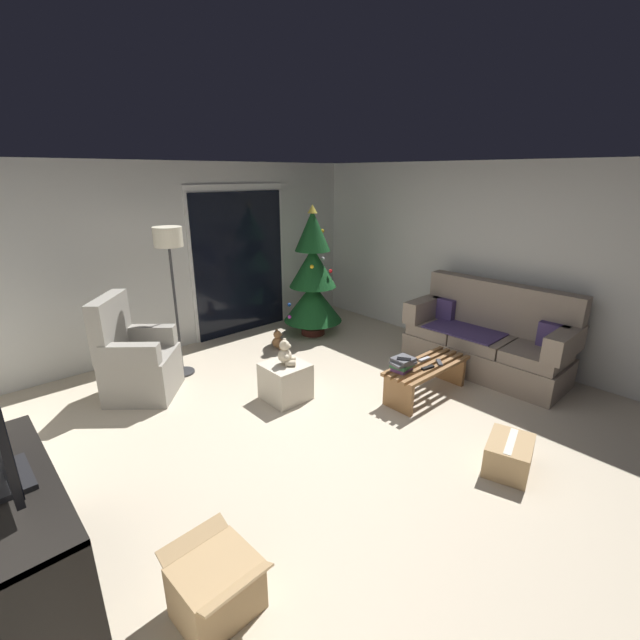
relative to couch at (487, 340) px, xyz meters
The scene contains 21 objects.
ground_plane 2.37m from the couch, behind, with size 7.00×7.00×0.00m, color beige.
wall_back 4.14m from the couch, 124.91° to the left, with size 5.72×0.12×2.50m, color beige.
wall_right 1.04m from the couch, 25.73° to the left, with size 0.12×6.00×2.50m, color beige.
patio_door_frame 3.63m from the couch, 114.31° to the left, with size 1.60×0.02×2.20m, color silver.
patio_door_glass 3.61m from the couch, 114.43° to the left, with size 1.50×0.02×2.10m, color black.
couch is the anchor object (origin of this frame).
coffee_table 1.13m from the couch, behind, with size 1.10×0.40×0.38m.
remote_silver 1.07m from the couch, 169.83° to the left, with size 0.04×0.16×0.02m, color #ADADB2.
remote_black 1.21m from the couch, behind, with size 0.04×0.16×0.02m, color black.
remote_graphite 1.00m from the couch, behind, with size 0.04×0.16×0.02m, color #333338.
book_stack 1.46m from the couch, behind, with size 0.28×0.22×0.14m.
cell_phone 1.48m from the couch, behind, with size 0.07×0.14×0.01m, color black.
christmas_tree 2.56m from the couch, 107.56° to the left, with size 0.89×0.88×1.93m.
armchair 4.13m from the couch, 146.95° to the left, with size 0.97×0.97×1.13m.
floor_lamp 3.92m from the couch, 139.61° to the left, with size 0.32×0.32×1.78m.
media_shelf 4.85m from the couch, behind, with size 0.40×1.40×0.81m.
ottoman 2.56m from the couch, 154.79° to the left, with size 0.44×0.44×0.41m, color beige.
teddy_bear_cream 2.55m from the couch, 154.84° to the left, with size 0.22×0.21×0.29m.
teddy_bear_chestnut_by_tree 2.75m from the couch, 123.88° to the left, with size 0.21×0.21×0.29m.
cardboard_box_taped_mid_floor 2.02m from the couch, 146.60° to the right, with size 0.53×0.46×0.27m.
cardboard_box_open_near_shelf 4.15m from the couch, behind, with size 0.45×0.55×0.40m.
Camera 1 is at (-2.55, -2.56, 2.35)m, focal length 24.29 mm.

